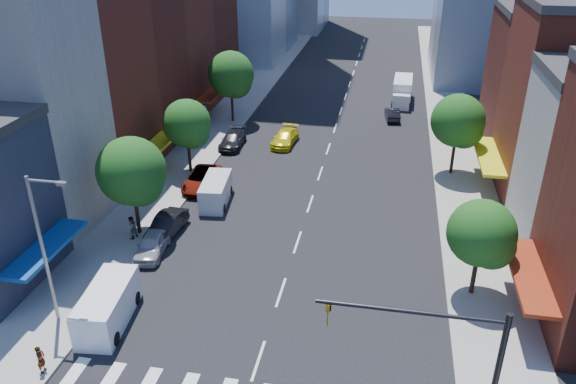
# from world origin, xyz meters

# --- Properties ---
(ground) EXTENTS (220.00, 220.00, 0.00)m
(ground) POSITION_xyz_m (0.00, 0.00, 0.00)
(ground) COLOR black
(ground) RESTS_ON ground
(sidewalk_left) EXTENTS (5.00, 120.00, 0.15)m
(sidewalk_left) POSITION_xyz_m (-12.50, 40.00, 0.07)
(sidewalk_left) COLOR gray
(sidewalk_left) RESTS_ON ground
(sidewalk_right) EXTENTS (5.00, 120.00, 0.15)m
(sidewalk_right) POSITION_xyz_m (12.50, 40.00, 0.07)
(sidewalk_right) COLOR gray
(sidewalk_right) RESTS_ON ground
(bldg_left_1) EXTENTS (12.00, 8.00, 18.00)m
(bldg_left_1) POSITION_xyz_m (-21.00, 12.00, 9.00)
(bldg_left_1) COLOR silver
(bldg_left_1) RESTS_ON ground
(bldg_left_2) EXTENTS (12.00, 9.00, 16.00)m
(bldg_left_2) POSITION_xyz_m (-21.00, 20.50, 8.00)
(bldg_left_2) COLOR maroon
(bldg_left_2) RESTS_ON ground
(bldg_left_3) EXTENTS (12.00, 8.00, 15.00)m
(bldg_left_3) POSITION_xyz_m (-21.00, 29.00, 7.50)
(bldg_left_3) COLOR #4A1A12
(bldg_left_3) RESTS_ON ground
(bldg_left_4) EXTENTS (12.00, 9.00, 17.00)m
(bldg_left_4) POSITION_xyz_m (-21.00, 37.50, 8.50)
(bldg_left_4) COLOR maroon
(bldg_left_4) RESTS_ON ground
(bldg_left_5) EXTENTS (12.00, 10.00, 13.00)m
(bldg_left_5) POSITION_xyz_m (-21.00, 47.00, 6.50)
(bldg_left_5) COLOR #4A1A12
(bldg_left_5) RESTS_ON ground
(bldg_right_3) EXTENTS (12.00, 10.00, 13.00)m
(bldg_right_3) POSITION_xyz_m (21.00, 34.00, 6.50)
(bldg_right_3) COLOR #4A1A12
(bldg_right_3) RESTS_ON ground
(streetlight) EXTENTS (2.25, 0.25, 9.00)m
(streetlight) POSITION_xyz_m (-11.81, 1.00, 5.28)
(streetlight) COLOR slate
(streetlight) RESTS_ON sidewalk_left
(tree_left_near) EXTENTS (4.80, 4.80, 7.30)m
(tree_left_near) POSITION_xyz_m (-11.35, 10.92, 4.87)
(tree_left_near) COLOR black
(tree_left_near) RESTS_ON sidewalk_left
(tree_left_mid) EXTENTS (4.20, 4.20, 6.65)m
(tree_left_mid) POSITION_xyz_m (-11.35, 21.92, 4.53)
(tree_left_mid) COLOR black
(tree_left_mid) RESTS_ON sidewalk_left
(tree_left_far) EXTENTS (5.00, 5.00, 7.75)m
(tree_left_far) POSITION_xyz_m (-11.35, 35.92, 5.20)
(tree_left_far) COLOR black
(tree_left_far) RESTS_ON sidewalk_left
(tree_right_near) EXTENTS (4.00, 4.00, 6.20)m
(tree_right_near) POSITION_xyz_m (11.65, 7.92, 4.19)
(tree_right_near) COLOR black
(tree_right_near) RESTS_ON sidewalk_right
(tree_right_far) EXTENTS (4.60, 4.60, 7.20)m
(tree_right_far) POSITION_xyz_m (11.65, 25.92, 4.86)
(tree_right_far) COLOR black
(tree_right_far) RESTS_ON sidewalk_right
(parked_car_front) EXTENTS (2.12, 4.43, 1.46)m
(parked_car_front) POSITION_xyz_m (-9.50, 8.74, 0.73)
(parked_car_front) COLOR #A1A1A5
(parked_car_front) RESTS_ON ground
(parked_car_second) EXTENTS (1.92, 4.67, 1.51)m
(parked_car_second) POSITION_xyz_m (-9.50, 11.31, 0.75)
(parked_car_second) COLOR black
(parked_car_second) RESTS_ON ground
(parked_car_third) EXTENTS (2.66, 5.46, 1.49)m
(parked_car_third) POSITION_xyz_m (-9.50, 19.34, 0.75)
(parked_car_third) COLOR #999999
(parked_car_third) RESTS_ON ground
(parked_car_rear) EXTENTS (2.21, 5.06, 1.45)m
(parked_car_rear) POSITION_xyz_m (-9.50, 28.84, 0.72)
(parked_car_rear) COLOR black
(parked_car_rear) RESTS_ON ground
(cargo_van_near) EXTENTS (2.69, 5.48, 2.25)m
(cargo_van_near) POSITION_xyz_m (-9.03, 1.31, 1.11)
(cargo_van_near) COLOR white
(cargo_van_near) RESTS_ON ground
(cargo_van_far) EXTENTS (2.40, 4.93, 2.02)m
(cargo_van_far) POSITION_xyz_m (-7.49, 16.73, 1.00)
(cargo_van_far) COLOR silver
(cargo_van_far) RESTS_ON ground
(taxi) EXTENTS (2.38, 5.09, 1.44)m
(taxi) POSITION_xyz_m (-4.46, 30.37, 0.72)
(taxi) COLOR #D5C90B
(taxi) RESTS_ON ground
(traffic_car_oncoming) EXTENTS (1.92, 4.16, 1.32)m
(traffic_car_oncoming) POSITION_xyz_m (6.02, 40.14, 0.66)
(traffic_car_oncoming) COLOR black
(traffic_car_oncoming) RESTS_ON ground
(traffic_car_far) EXTENTS (1.69, 3.89, 1.30)m
(traffic_car_far) POSITION_xyz_m (7.00, 55.32, 0.65)
(traffic_car_far) COLOR #999999
(traffic_car_far) RESTS_ON ground
(box_truck) EXTENTS (2.39, 7.22, 2.88)m
(box_truck) POSITION_xyz_m (7.01, 46.89, 1.36)
(box_truck) COLOR silver
(box_truck) RESTS_ON ground
(pedestrian_near) EXTENTS (0.42, 0.60, 1.56)m
(pedestrian_near) POSITION_xyz_m (-10.50, -2.89, 0.93)
(pedestrian_near) COLOR #999999
(pedestrian_near) RESTS_ON sidewalk_left
(pedestrian_far) EXTENTS (0.94, 1.03, 1.72)m
(pedestrian_far) POSITION_xyz_m (-11.64, 10.13, 1.01)
(pedestrian_far) COLOR #999999
(pedestrian_far) RESTS_ON sidewalk_left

